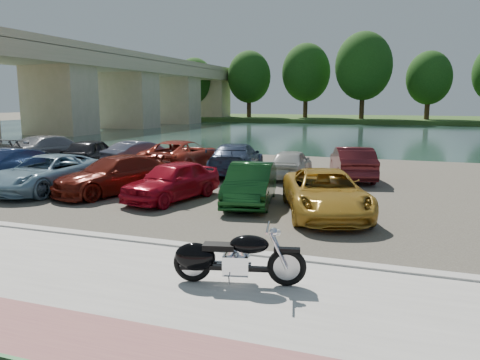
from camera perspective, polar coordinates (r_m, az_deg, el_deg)
name	(u,v)px	position (r m, az deg, el deg)	size (l,w,h in m)	color
ground	(176,289)	(8.48, -7.79, -13.02)	(200.00, 200.00, 0.00)	#595447
promenade	(146,310)	(7.67, -11.37, -15.27)	(60.00, 6.00, 0.10)	#A9A79F
pink_path	(83,356)	(6.55, -18.58, -19.64)	(60.00, 2.00, 0.01)	#915156
kerb	(219,251)	(10.16, -2.53, -8.65)	(60.00, 0.30, 0.14)	#A9A79F
parking_lot	(306,184)	(18.57, 8.06, -0.48)	(60.00, 18.00, 0.04)	#423E35
river	(368,135)	(47.17, 15.34, 5.36)	(120.00, 40.00, 0.00)	#1B312E
far_bank	(385,119)	(79.06, 17.24, 7.08)	(120.00, 24.00, 0.60)	#234117
bridge	(124,81)	(57.50, -13.95, 11.63)	(7.00, 56.00, 8.55)	tan
far_trees	(417,70)	(72.83, 20.79, 12.37)	(70.25, 10.68, 12.52)	#372614
motorcycle	(227,258)	(8.24, -1.65, -9.45)	(2.30, 0.90, 1.05)	black
car_1	(3,168)	(20.04, -26.89, 1.34)	(1.45, 4.15, 1.37)	#162346
car_2	(47,173)	(18.13, -22.44, 0.77)	(2.15, 4.67, 1.30)	#799DB1
car_3	(114,175)	(16.93, -15.05, 0.59)	(1.81, 4.46, 1.29)	#64180E
car_4	(172,181)	(15.39, -8.27, -0.08)	(1.52, 3.77, 1.28)	#A50B1C
car_5	(251,184)	(14.69, 1.30, -0.48)	(1.34, 3.85, 1.27)	#103C16
car_6	(325,193)	(13.48, 10.37, -1.54)	(2.11, 4.58, 1.27)	#BA8C2B
car_7	(53,150)	(25.81, -21.83, 3.46)	(2.09, 5.13, 1.49)	gray
car_8	(92,153)	(24.02, -17.63, 3.19)	(1.66, 4.13, 1.41)	black
car_9	(142,154)	(23.20, -11.82, 3.09)	(1.37, 3.93, 1.30)	slate
car_10	(181,156)	(21.75, -7.24, 2.97)	(2.38, 5.15, 1.43)	maroon
car_11	(236,159)	(20.67, -0.45, 2.63)	(1.93, 4.75, 1.38)	#2C3A56
car_12	(291,163)	(19.77, 6.23, 2.02)	(1.45, 3.60, 1.23)	#B9B9B4
car_13	(352,163)	(19.86, 13.53, 2.04)	(1.44, 4.12, 1.36)	#511519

